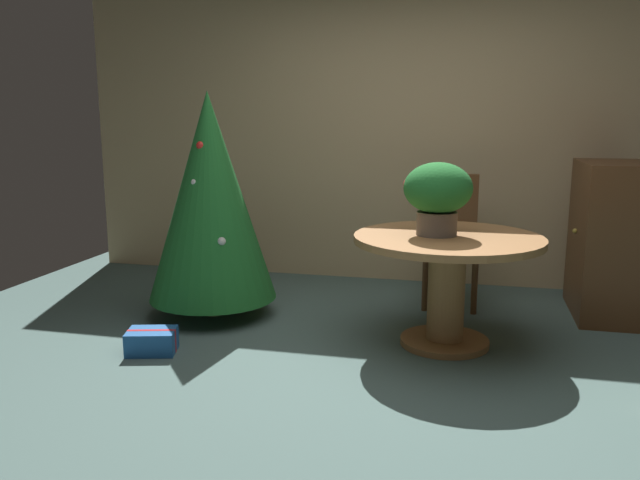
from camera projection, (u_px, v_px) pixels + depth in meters
name	position (u px, v px, depth m)	size (l,w,h in m)	color
ground_plane	(372.00, 373.00, 3.62)	(6.60, 6.60, 0.00)	#4C6660
back_wall_panel	(414.00, 133.00, 5.47)	(6.00, 0.10, 2.60)	tan
round_dining_table	(447.00, 268.00, 3.98)	(1.18, 1.18, 0.71)	#9E6B3D
flower_vase	(438.00, 193.00, 3.91)	(0.43, 0.42, 0.45)	#665B51
wooden_chair_far	(452.00, 233.00, 4.88)	(0.41, 0.39, 1.01)	brown
holiday_tree	(210.00, 197.00, 4.51)	(0.92, 0.92, 1.62)	brown
gift_box_blue	(152.00, 341.00, 3.92)	(0.34, 0.29, 0.15)	#1E569E
wooden_cabinet	(610.00, 240.00, 4.59)	(0.50, 0.83, 1.12)	brown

